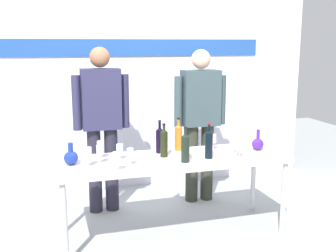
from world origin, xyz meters
The scene contains 21 objects.
ground_plane centered at (0.00, 0.00, 0.00)m, with size 10.00×10.00×0.00m, color #A1A7A8.
back_wall centered at (0.00, 1.48, 1.50)m, with size 4.48×0.11×3.00m.
display_table centered at (0.00, 0.00, 0.68)m, with size 2.12×0.69×0.74m.
decanter_blue_left centered at (-0.91, 0.04, 0.81)m, with size 0.12×0.12×0.20m.
decanter_blue_right centered at (0.89, 0.04, 0.81)m, with size 0.12×0.12×0.20m.
presenter_left centered at (-0.55, 0.73, 0.99)m, with size 0.58×0.22×1.74m.
presenter_right centered at (0.55, 0.73, 0.98)m, with size 0.60×0.22×1.71m.
wine_bottle_0 centered at (-0.06, 0.21, 0.87)m, with size 0.07×0.07×0.32m.
wine_bottle_1 centered at (0.14, 0.25, 0.88)m, with size 0.07×0.07×0.32m.
wine_bottle_2 centered at (0.07, -0.16, 0.88)m, with size 0.07×0.07×0.32m.
wine_bottle_3 centered at (0.31, -0.10, 0.88)m, with size 0.07×0.07×0.33m.
wine_bottle_4 centered at (-0.06, 0.06, 0.88)m, with size 0.07×0.07×0.31m.
wine_glass_left_0 centered at (-0.42, -0.12, 0.85)m, with size 0.06×0.06×0.15m.
wine_glass_left_1 centered at (-0.47, 0.08, 0.84)m, with size 0.06×0.06×0.14m.
wine_glass_left_2 centered at (-0.56, -0.25, 0.86)m, with size 0.07×0.07×0.16m.
wine_glass_left_3 centered at (-0.77, -0.06, 0.86)m, with size 0.07×0.07×0.17m.
wine_glass_left_4 centered at (-0.66, 0.01, 0.86)m, with size 0.06×0.06×0.17m.
wine_glass_left_5 centered at (-0.63, 0.17, 0.86)m, with size 0.07×0.07×0.16m.
wine_glass_right_0 centered at (0.60, -0.15, 0.85)m, with size 0.07×0.07×0.15m.
wine_glass_right_1 centered at (0.47, 0.17, 0.85)m, with size 0.06×0.06×0.15m.
wine_glass_right_2 centered at (0.63, -0.02, 0.84)m, with size 0.06×0.06×0.13m.
Camera 1 is at (-1.07, -3.48, 1.77)m, focal length 43.96 mm.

